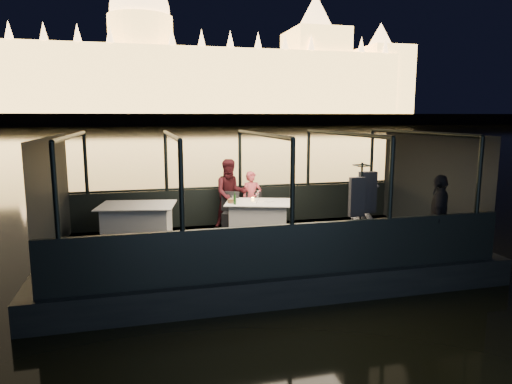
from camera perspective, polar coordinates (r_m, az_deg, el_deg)
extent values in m
plane|color=black|center=(89.07, -12.93, 7.19)|extent=(500.00, 500.00, 0.00)
cube|color=black|center=(9.82, 0.59, -9.33)|extent=(8.60, 4.40, 1.00)
cube|color=black|center=(9.68, 0.59, -6.64)|extent=(8.00, 4.00, 0.04)
cube|color=black|center=(11.46, -1.99, -1.69)|extent=(8.00, 0.08, 0.90)
cube|color=black|center=(7.71, 4.47, -7.26)|extent=(8.00, 0.08, 0.90)
cube|color=#423D33|center=(219.00, -13.92, 8.62)|extent=(400.00, 140.00, 6.00)
cube|color=silver|center=(10.30, 0.34, -3.32)|extent=(1.71, 1.45, 0.77)
cube|color=silver|center=(10.01, -14.56, -4.01)|extent=(1.74, 1.40, 0.83)
cube|color=black|center=(10.64, -3.03, -2.56)|extent=(0.55, 0.55, 0.90)
cube|color=black|center=(10.94, -0.10, -2.21)|extent=(0.47, 0.47, 0.84)
imported|color=#CF4B55|center=(11.09, -0.55, -0.48)|extent=(0.49, 0.33, 1.35)
imported|color=#3A1016|center=(10.95, -3.20, -0.62)|extent=(0.81, 0.63, 1.66)
imported|color=silver|center=(9.21, 13.28, -2.15)|extent=(0.59, 1.01, 1.54)
imported|color=black|center=(9.29, 21.89, -2.49)|extent=(0.90, 0.97, 1.59)
cylinder|color=#173D16|center=(9.90, -2.67, -0.73)|extent=(0.06, 0.06, 0.26)
cylinder|color=brown|center=(10.13, -3.02, -1.13)|extent=(0.21, 0.21, 0.08)
cylinder|color=#F9B43E|center=(10.31, -0.39, -0.93)|extent=(0.06, 0.06, 0.09)
cylinder|color=white|center=(10.26, 1.57, -1.16)|extent=(0.24, 0.24, 0.01)
cylinder|color=white|center=(10.27, -2.73, -1.16)|extent=(0.26, 0.26, 0.01)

